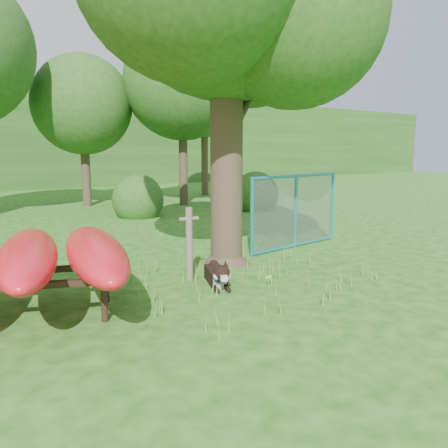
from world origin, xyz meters
TOP-DOWN VIEW (x-y plane):
  - ground at (0.00, 0.00)m, footprint 80.00×80.00m
  - wooden_post at (-0.41, 1.41)m, footprint 0.36×0.14m
  - husky_dog at (-0.18, 0.85)m, footprint 0.65×1.11m
  - fence_section at (3.05, 2.27)m, footprint 3.00×0.38m
  - wildflower_clump at (0.47, 0.25)m, footprint 0.10×0.10m
  - bg_tree_c at (1.50, 13.00)m, footprint 4.00×4.00m
  - bg_tree_d at (5.00, 11.00)m, footprint 4.80×4.80m
  - bg_tree_e at (8.00, 14.00)m, footprint 4.60×4.60m
  - shrub_right at (6.50, 8.00)m, footprint 1.80×1.80m
  - shrub_mid at (2.00, 9.00)m, footprint 1.80×1.80m

SIDE VIEW (x-z plane):
  - ground at x=0.00m, z-range 0.00..0.00m
  - shrub_right at x=6.50m, z-range -0.90..0.90m
  - shrub_mid at x=2.00m, z-range -0.90..0.90m
  - wildflower_clump at x=0.47m, z-range 0.06..0.28m
  - husky_dog at x=-0.18m, z-range -0.08..0.45m
  - wooden_post at x=-0.41m, z-range 0.04..1.37m
  - fence_section at x=3.05m, z-range -0.58..2.35m
  - bg_tree_c at x=1.50m, z-range 1.05..7.17m
  - bg_tree_d at x=5.00m, z-range 1.33..8.83m
  - bg_tree_e at x=8.00m, z-range 1.46..9.01m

